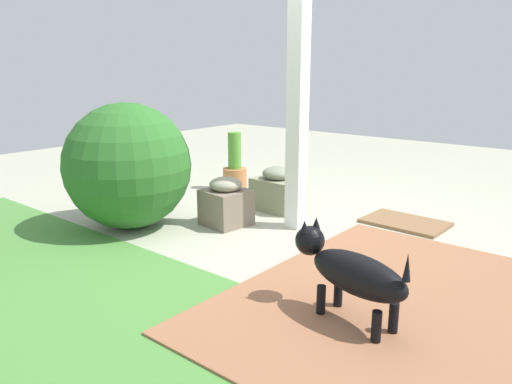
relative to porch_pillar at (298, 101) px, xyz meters
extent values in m
plane|color=#AEB098|center=(-0.16, 0.20, -1.11)|extent=(12.00, 12.00, 0.00)
cube|color=#9B6444|center=(-1.32, 0.82, -1.10)|extent=(1.80, 2.40, 0.02)
cube|color=white|center=(0.00, 0.00, 0.00)|extent=(0.14, 0.14, 2.22)
cube|color=gray|center=(0.46, -0.34, -0.95)|extent=(0.46, 0.36, 0.32)
ellipsoid|color=gray|center=(0.46, -0.34, -0.74)|extent=(0.30, 0.30, 0.13)
cube|color=#7D6D5C|center=(0.52, 0.34, -0.95)|extent=(0.41, 0.41, 0.32)
ellipsoid|color=gray|center=(0.52, 0.34, -0.74)|extent=(0.29, 0.29, 0.13)
sphere|color=#2B6726|center=(1.14, 0.92, -0.56)|extent=(1.10, 1.10, 1.10)
cylinder|color=#B87444|center=(1.36, -0.71, -0.99)|extent=(0.28, 0.28, 0.24)
cylinder|color=#559836|center=(1.36, -0.71, -0.66)|extent=(0.15, 0.15, 0.42)
ellipsoid|color=black|center=(-1.25, 1.20, -0.81)|extent=(0.65, 0.32, 0.23)
sphere|color=black|center=(-0.89, 1.13, -0.72)|extent=(0.18, 0.18, 0.18)
cone|color=black|center=(-0.88, 1.18, -0.62)|extent=(0.05, 0.05, 0.07)
cone|color=black|center=(-0.90, 1.08, -0.62)|extent=(0.05, 0.05, 0.07)
cylinder|color=black|center=(-1.04, 1.23, -1.02)|extent=(0.05, 0.05, 0.19)
cylinder|color=black|center=(-1.07, 1.09, -1.02)|extent=(0.05, 0.05, 0.19)
cylinder|color=black|center=(-1.42, 1.31, -1.02)|extent=(0.05, 0.05, 0.19)
cylinder|color=black|center=(-1.45, 1.17, -1.02)|extent=(0.05, 0.05, 0.19)
cone|color=black|center=(-1.54, 1.26, -0.67)|extent=(0.04, 0.04, 0.15)
cube|color=olive|center=(-0.73, -0.70, -1.10)|extent=(0.73, 0.50, 0.03)
camera|label=1|loc=(-2.38, 3.44, 0.28)|focal=34.42mm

